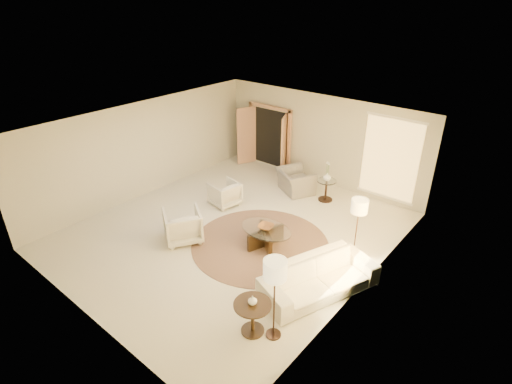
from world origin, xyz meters
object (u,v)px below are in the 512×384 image
Objects in this scene: side_vase at (327,177)px; armchair_left at (224,192)px; floor_lamp_far at (275,273)px; end_vase at (252,300)px; side_table at (326,188)px; armchair_right at (183,224)px; bowl at (266,227)px; sofa at (319,277)px; coffee_table at (266,235)px; end_table at (253,313)px; accent_chair at (296,177)px; floor_lamp_near at (359,209)px.

armchair_left is at bearing -135.25° from side_vase.
floor_lamp_far is 0.78m from end_vase.
side_table is at bearing 0.00° from side_vase.
bowl is (1.74, 1.09, 0.09)m from armchair_right.
coffee_table is (-1.86, 0.60, -0.05)m from sofa.
end_table is at bearing -56.55° from bowl.
end_vase is at bearing -56.55° from coffee_table.
accent_chair is 2.92× the size of bowl.
armchair_left is at bearing -133.99° from armchair_right.
side_vase reaches higher than armchair_left.
side_table is at bearing 133.78° from floor_lamp_near.
accent_chair is 5.90m from floor_lamp_far.
armchair_right is (-3.60, -0.49, 0.09)m from sofa.
armchair_right reaches higher than coffee_table.
armchair_left is 4.18m from floor_lamp_near.
floor_lamp_near is 6.49× the size of side_vase.
floor_lamp_far reaches higher than coffee_table.
sofa is 2.29× the size of accent_chair.
side_table is at bearing -145.91° from accent_chair.
side_table is at bearing 92.16° from coffee_table.
end_table is at bearing 60.30° from armchair_left.
sofa is at bearing -61.13° from side_vase.
side_vase reaches higher than coffee_table.
coffee_table is at bearing -87.84° from side_table.
end_table is at bearing -90.00° from end_vase.
sofa is at bearing -17.75° from coffee_table.
side_vase is at bearing -145.91° from accent_chair.
sofa is at bearing -90.00° from floor_lamp_near.
end_table is (3.73, -3.18, 0.06)m from armchair_left.
bowl is at bearing -175.20° from coffee_table.
accent_chair is (-2.99, 3.47, 0.11)m from sofa.
side_table reaches higher than bowl.
floor_lamp_near reaches higher than end_table.
side_table is 5.56m from floor_lamp_far.
armchair_right is 4.01m from accent_chair.
end_vase is (2.64, -5.16, 0.26)m from accent_chair.
floor_lamp_far is at bearing 106.39° from armchair_right.
side_table is 2.99m from floor_lamp_near.
floor_lamp_near is 3.05m from floor_lamp_far.
accent_chair reaches higher than sofa.
floor_lamp_near reaches higher than side_table.
sofa is at bearing 78.38° from end_table.
accent_chair is 1.57× the size of end_table.
accent_chair is at bearing -174.15° from side_vase.
floor_lamp_near reaches higher than bowl.
armchair_right is 0.54× the size of coffee_table.
end_vase is (0.00, 0.00, 0.28)m from end_table.
sofa is 3.59× the size of end_table.
floor_lamp_far reaches higher than bowl.
floor_lamp_far is (2.99, -5.00, 0.93)m from accent_chair.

